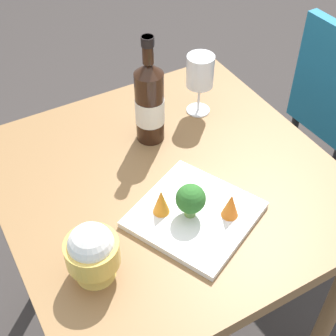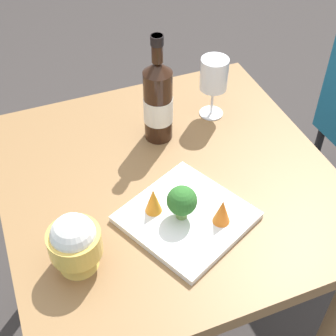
% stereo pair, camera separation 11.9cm
% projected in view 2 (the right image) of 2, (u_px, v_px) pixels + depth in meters
% --- Properties ---
extents(ground_plane, '(8.00, 8.00, 0.00)m').
position_uv_depth(ground_plane, '(168.00, 322.00, 1.72)').
color(ground_plane, '#383330').
extents(dining_table, '(0.82, 0.82, 0.73)m').
position_uv_depth(dining_table, '(168.00, 202.00, 1.28)').
color(dining_table, olive).
rests_on(dining_table, ground_plane).
extents(wine_bottle, '(0.08, 0.08, 0.30)m').
position_uv_depth(wine_bottle, '(158.00, 101.00, 1.24)').
color(wine_bottle, black).
rests_on(wine_bottle, dining_table).
extents(wine_glass, '(0.08, 0.08, 0.18)m').
position_uv_depth(wine_glass, '(214.00, 76.00, 1.30)').
color(wine_glass, white).
rests_on(wine_glass, dining_table).
extents(rice_bowl, '(0.11, 0.11, 0.14)m').
position_uv_depth(rice_bowl, '(75.00, 242.00, 0.97)').
color(rice_bowl, gold).
rests_on(rice_bowl, dining_table).
extents(serving_plate, '(0.33, 0.33, 0.02)m').
position_uv_depth(serving_plate, '(186.00, 217.00, 1.11)').
color(serving_plate, white).
rests_on(serving_plate, dining_table).
extents(broccoli_floret, '(0.07, 0.07, 0.09)m').
position_uv_depth(broccoli_floret, '(182.00, 201.00, 1.06)').
color(broccoli_floret, '#729E4C').
rests_on(broccoli_floret, serving_plate).
extents(carrot_garnish_left, '(0.04, 0.04, 0.07)m').
position_uv_depth(carrot_garnish_left, '(153.00, 200.00, 1.09)').
color(carrot_garnish_left, orange).
rests_on(carrot_garnish_left, serving_plate).
extents(carrot_garnish_right, '(0.04, 0.04, 0.07)m').
position_uv_depth(carrot_garnish_right, '(222.00, 211.00, 1.06)').
color(carrot_garnish_right, orange).
rests_on(carrot_garnish_right, serving_plate).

